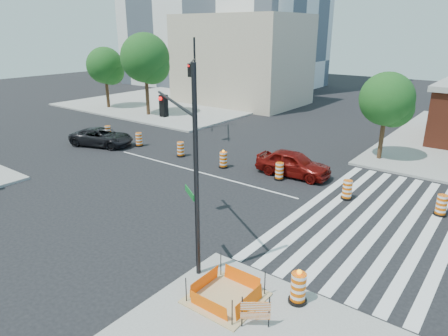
{
  "coord_description": "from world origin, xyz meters",
  "views": [
    {
      "loc": [
        15.48,
        -17.64,
        8.39
      ],
      "look_at": [
        3.35,
        -1.65,
        1.4
      ],
      "focal_mm": 32.0,
      "sensor_mm": 36.0,
      "label": 1
    }
  ],
  "objects_px": {
    "signal_pole_se": "(184,145)",
    "signal_pole_nw": "(194,78)",
    "dark_suv": "(102,137)",
    "red_coupe": "(293,163)"
  },
  "relations": [
    {
      "from": "signal_pole_se",
      "to": "signal_pole_nw",
      "type": "xyz_separation_m",
      "value": [
        -12.42,
        14.68,
        0.19
      ]
    },
    {
      "from": "dark_suv",
      "to": "signal_pole_nw",
      "type": "xyz_separation_m",
      "value": [
        3.27,
        6.95,
        4.02
      ]
    },
    {
      "from": "red_coupe",
      "to": "signal_pole_se",
      "type": "distance_m",
      "value": 11.26
    },
    {
      "from": "signal_pole_se",
      "to": "red_coupe",
      "type": "bearing_deg",
      "value": -52.11
    },
    {
      "from": "signal_pole_se",
      "to": "signal_pole_nw",
      "type": "bearing_deg",
      "value": -17.28
    },
    {
      "from": "dark_suv",
      "to": "signal_pole_se",
      "type": "relative_size",
      "value": 0.65
    },
    {
      "from": "red_coupe",
      "to": "dark_suv",
      "type": "xyz_separation_m",
      "value": [
        -14.69,
        -2.85,
        -0.11
      ]
    },
    {
      "from": "signal_pole_se",
      "to": "signal_pole_nw",
      "type": "distance_m",
      "value": 19.23
    },
    {
      "from": "signal_pole_nw",
      "to": "signal_pole_se",
      "type": "bearing_deg",
      "value": 2.95
    },
    {
      "from": "dark_suv",
      "to": "red_coupe",
      "type": "bearing_deg",
      "value": -98.26
    }
  ]
}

